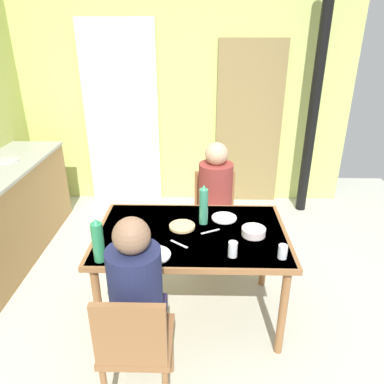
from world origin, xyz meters
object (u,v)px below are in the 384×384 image
(chair_near_diner, at_px, (135,344))
(serving_bowl_center, at_px, (254,232))
(chair_far_diner, at_px, (214,212))
(water_bottle_green_far, at_px, (204,205))
(kitchen_counter, at_px, (3,215))
(person_near_diner, at_px, (136,287))
(dining_table, at_px, (192,241))
(person_far_diner, at_px, (216,191))
(water_bottle_green_near, at_px, (98,241))

(chair_near_diner, bearing_deg, serving_bowl_center, 46.13)
(chair_near_diner, xyz_separation_m, chair_far_diner, (0.49, 1.59, 0.00))
(water_bottle_green_far, bearing_deg, chair_far_diner, 80.51)
(kitchen_counter, bearing_deg, person_near_diner, -43.15)
(kitchen_counter, distance_m, water_bottle_green_far, 2.09)
(dining_table, distance_m, person_near_diner, 0.73)
(kitchen_counter, relative_size, person_far_diner, 2.50)
(dining_table, bearing_deg, person_far_diner, 73.39)
(kitchen_counter, distance_m, serving_bowl_center, 2.45)
(chair_far_diner, bearing_deg, water_bottle_green_far, 80.51)
(chair_near_diner, height_order, water_bottle_green_far, water_bottle_green_far)
(water_bottle_green_near, bearing_deg, person_near_diner, -46.83)
(chair_far_diner, height_order, person_far_diner, person_far_diner)
(person_far_diner, bearing_deg, chair_far_diner, -90.00)
(chair_near_diner, distance_m, water_bottle_green_far, 1.08)
(chair_far_diner, xyz_separation_m, person_near_diner, (-0.49, -1.46, 0.28))
(dining_table, height_order, person_near_diner, person_near_diner)
(chair_near_diner, distance_m, chair_far_diner, 1.67)
(person_far_diner, relative_size, serving_bowl_center, 4.53)
(water_bottle_green_near, height_order, water_bottle_green_far, water_bottle_green_far)
(chair_near_diner, relative_size, person_near_diner, 1.13)
(water_bottle_green_near, bearing_deg, water_bottle_green_far, 37.08)
(person_near_diner, relative_size, serving_bowl_center, 4.53)
(chair_near_diner, height_order, serving_bowl_center, chair_near_diner)
(water_bottle_green_far, bearing_deg, water_bottle_green_near, -142.92)
(water_bottle_green_far, distance_m, serving_bowl_center, 0.41)
(kitchen_counter, bearing_deg, water_bottle_green_near, -42.28)
(person_far_diner, bearing_deg, dining_table, 73.39)
(kitchen_counter, bearing_deg, dining_table, -23.25)
(person_near_diner, relative_size, person_far_diner, 1.00)
(kitchen_counter, xyz_separation_m, dining_table, (1.84, -0.79, 0.22))
(person_near_diner, bearing_deg, dining_table, 66.03)
(person_far_diner, xyz_separation_m, serving_bowl_center, (0.25, -0.69, -0.01))
(chair_far_diner, distance_m, person_near_diner, 1.56)
(person_far_diner, height_order, water_bottle_green_far, person_far_diner)
(dining_table, height_order, chair_near_diner, chair_near_diner)
(water_bottle_green_far, bearing_deg, chair_near_diner, -112.18)
(water_bottle_green_far, relative_size, serving_bowl_center, 1.84)
(kitchen_counter, height_order, serving_bowl_center, kitchen_counter)
(person_far_diner, xyz_separation_m, water_bottle_green_near, (-0.77, -1.02, 0.11))
(chair_far_diner, height_order, water_bottle_green_near, water_bottle_green_near)
(chair_far_diner, bearing_deg, water_bottle_green_near, 56.44)
(chair_far_diner, xyz_separation_m, water_bottle_green_far, (-0.11, -0.66, 0.40))
(dining_table, bearing_deg, person_near_diner, -113.97)
(water_bottle_green_near, relative_size, water_bottle_green_far, 0.95)
(kitchen_counter, height_order, chair_near_diner, kitchen_counter)
(kitchen_counter, relative_size, person_near_diner, 2.50)
(person_near_diner, distance_m, serving_bowl_center, 0.97)
(water_bottle_green_near, xyz_separation_m, serving_bowl_center, (1.01, 0.33, -0.11))
(dining_table, height_order, person_far_diner, person_far_diner)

